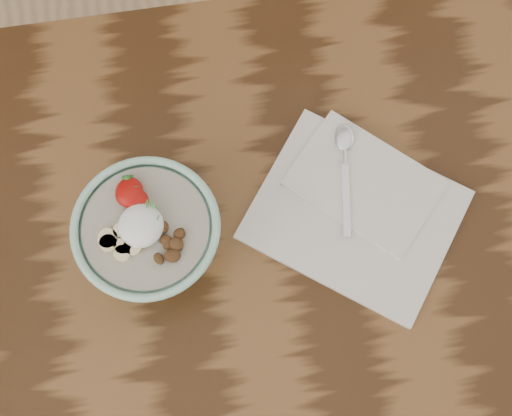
{
  "coord_description": "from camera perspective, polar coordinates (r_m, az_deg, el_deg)",
  "views": [
    {
      "loc": [
        -12.38,
        -16.51,
        168.9
      ],
      "look_at": [
        -8.6,
        8.2,
        85.97
      ],
      "focal_mm": 50.0,
      "sensor_mm": 36.0,
      "label": 1
    }
  ],
  "objects": [
    {
      "name": "table",
      "position": [
        1.05,
        5.35,
        -6.75
      ],
      "size": [
        160.0,
        90.0,
        75.0
      ],
      "color": "#361E0D",
      "rests_on": "ground"
    },
    {
      "name": "spoon",
      "position": [
        0.99,
        7.12,
        4.41
      ],
      "size": [
        4.4,
        16.39,
        0.85
      ],
      "rotation": [
        0.0,
        0.0,
        -0.16
      ],
      "color": "silver",
      "rests_on": "napkin"
    },
    {
      "name": "napkin",
      "position": [
        0.98,
        8.08,
        -0.0
      ],
      "size": [
        33.79,
        32.77,
        1.62
      ],
      "rotation": [
        0.0,
        0.0,
        -0.64
      ],
      "color": "silver",
      "rests_on": "table"
    },
    {
      "name": "breakfast_bowl",
      "position": [
        0.92,
        -8.53,
        -2.12
      ],
      "size": [
        18.48,
        18.48,
        12.56
      ],
      "rotation": [
        0.0,
        0.0,
        -0.05
      ],
      "color": "#9AD0B9",
      "rests_on": "table"
    }
  ]
}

